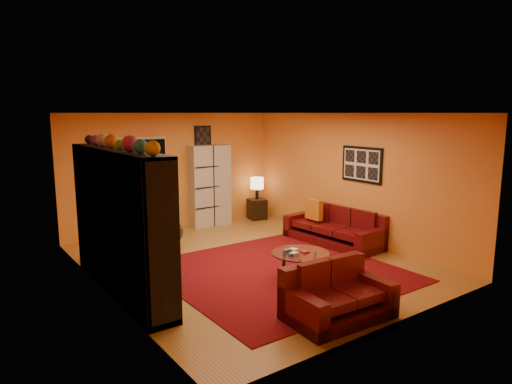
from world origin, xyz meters
TOP-DOWN VIEW (x-y plane):
  - floor at (0.00, 0.00)m, footprint 6.00×6.00m
  - ceiling at (0.00, 0.00)m, footprint 6.00×6.00m
  - wall_back at (0.00, 3.00)m, footprint 6.00×0.00m
  - wall_front at (0.00, -3.00)m, footprint 6.00×0.00m
  - wall_left at (-2.50, 0.00)m, footprint 0.00×6.00m
  - wall_right at (2.50, 0.00)m, footprint 0.00×6.00m
  - rug at (0.10, -0.70)m, footprint 3.60×3.60m
  - doorway at (-0.70, 2.96)m, footprint 0.95×0.10m
  - wall_art_right at (2.48, -0.30)m, footprint 0.03×1.00m
  - wall_art_back at (0.75, 2.98)m, footprint 0.42×0.03m
  - entertainment_unit at (-2.27, 0.00)m, footprint 0.45×3.00m
  - tv at (-2.23, 0.00)m, footprint 0.90×0.12m
  - sofa at (2.13, 0.00)m, footprint 0.98×2.13m
  - loveseat at (-0.34, -2.42)m, footprint 1.39×0.88m
  - throw_pillow at (1.95, 0.47)m, footprint 0.12×0.42m
  - coffee_table at (0.13, -1.20)m, footprint 0.90×0.90m
  - storage_cabinet at (0.80, 2.80)m, footprint 0.96×0.48m
  - bowl_chair at (-0.88, 1.61)m, footprint 0.73×0.73m
  - side_table at (2.05, 2.64)m, footprint 0.47×0.47m
  - table_lamp at (2.05, 2.64)m, footprint 0.32×0.32m

SIDE VIEW (x-z plane):
  - floor at x=0.00m, z-range 0.00..0.00m
  - rug at x=0.10m, z-range 0.00..0.01m
  - side_table at x=2.05m, z-range 0.00..0.50m
  - sofa at x=2.13m, z-range -0.14..0.71m
  - loveseat at x=-0.34m, z-range -0.14..0.71m
  - bowl_chair at x=-0.88m, z-range 0.02..0.61m
  - coffee_table at x=0.13m, z-range 0.19..0.64m
  - throw_pillow at x=1.95m, z-range 0.42..0.84m
  - table_lamp at x=2.05m, z-range 0.61..1.15m
  - storage_cabinet at x=0.80m, z-range 0.00..1.87m
  - tv at x=-2.23m, z-range 0.72..1.24m
  - doorway at x=-0.70m, z-range 0.00..2.04m
  - entertainment_unit at x=-2.27m, z-range 0.00..2.10m
  - wall_back at x=0.00m, z-range -1.70..4.30m
  - wall_front at x=0.00m, z-range -1.70..4.30m
  - wall_left at x=-2.50m, z-range -1.70..4.30m
  - wall_right at x=2.50m, z-range -1.70..4.30m
  - wall_art_right at x=2.48m, z-range 1.25..1.95m
  - wall_art_back at x=0.75m, z-range 1.79..2.31m
  - ceiling at x=0.00m, z-range 2.60..2.60m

